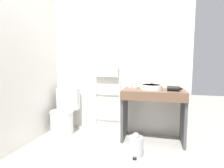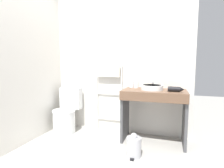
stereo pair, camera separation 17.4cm
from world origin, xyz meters
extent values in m
cube|color=silver|center=(0.00, 1.44, 1.32)|extent=(2.60, 0.12, 2.64)
cube|color=silver|center=(-1.24, 0.69, 1.32)|extent=(0.12, 2.05, 2.64)
cylinder|color=white|center=(-0.87, 0.98, 0.20)|extent=(0.39, 0.39, 0.39)
cylinder|color=white|center=(-0.87, 0.98, 0.40)|extent=(0.41, 0.41, 0.02)
cube|color=white|center=(-0.87, 1.23, 0.59)|extent=(0.41, 0.15, 0.39)
cylinder|color=silver|center=(-0.87, 1.23, 0.79)|extent=(0.05, 0.05, 0.01)
cylinder|color=white|center=(-0.37, 1.35, 0.62)|extent=(0.02, 0.02, 1.24)
cylinder|color=white|center=(0.10, 1.35, 0.62)|extent=(0.02, 0.02, 1.24)
cylinder|color=white|center=(-0.13, 1.35, 0.22)|extent=(0.47, 0.02, 0.02)
cylinder|color=white|center=(-0.13, 1.35, 0.70)|extent=(0.47, 0.02, 0.02)
cylinder|color=white|center=(-0.13, 1.35, 1.19)|extent=(0.47, 0.02, 0.02)
cube|color=silver|center=(-0.13, 1.32, 1.10)|extent=(0.43, 0.04, 0.19)
cube|color=brown|center=(0.69, 1.10, 0.81)|extent=(0.96, 0.56, 0.03)
cube|color=brown|center=(0.69, 0.83, 0.74)|extent=(0.96, 0.02, 0.10)
cube|color=#4C4C4F|center=(0.23, 1.10, 0.40)|extent=(0.04, 0.47, 0.79)
cube|color=#4C4C4F|center=(1.15, 1.10, 0.40)|extent=(0.04, 0.47, 0.79)
cylinder|color=white|center=(0.66, 1.11, 0.87)|extent=(0.34, 0.34, 0.08)
cylinder|color=silver|center=(0.66, 1.11, 0.90)|extent=(0.28, 0.28, 0.01)
cylinder|color=silver|center=(0.66, 1.31, 0.89)|extent=(0.02, 0.02, 0.11)
cylinder|color=silver|center=(0.66, 1.26, 0.93)|extent=(0.02, 0.09, 0.02)
cylinder|color=white|center=(0.29, 1.30, 0.88)|extent=(0.08, 0.08, 0.10)
cylinder|color=white|center=(0.38, 1.28, 0.88)|extent=(0.08, 0.08, 0.10)
cylinder|color=black|center=(0.98, 1.01, 0.87)|extent=(0.17, 0.07, 0.07)
cone|color=black|center=(1.09, 1.01, 0.87)|extent=(0.06, 0.06, 0.06)
cube|color=black|center=(0.94, 1.09, 0.87)|extent=(0.04, 0.08, 0.05)
cylinder|color=#B7B7BC|center=(0.49, 0.55, 0.13)|extent=(0.20, 0.20, 0.26)
sphere|color=#B7B7BC|center=(0.49, 0.55, 0.28)|extent=(0.09, 0.09, 0.09)
cube|color=black|center=(0.49, 0.44, 0.01)|extent=(0.05, 0.04, 0.02)
cube|color=silver|center=(-0.79, 0.45, 0.01)|extent=(0.56, 0.36, 0.01)
camera|label=1|loc=(0.73, -1.70, 1.21)|focal=28.00mm
camera|label=2|loc=(0.90, -1.65, 1.21)|focal=28.00mm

